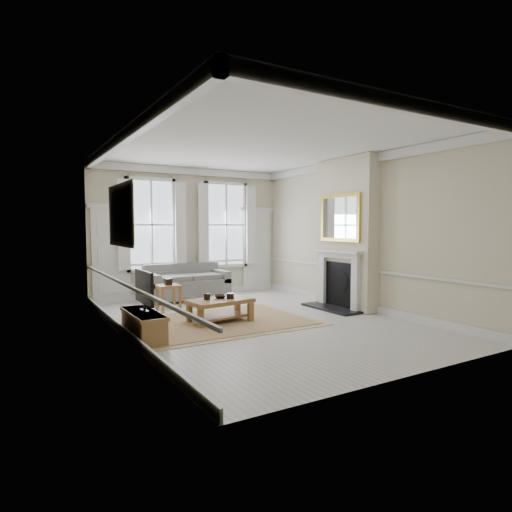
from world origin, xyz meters
TOP-DOWN VIEW (x-y plane):
  - floor at (0.00, 0.00)m, footprint 7.20×7.20m
  - ceiling at (0.00, 0.00)m, footprint 7.20×7.20m
  - back_wall at (0.00, 3.60)m, footprint 5.20×0.00m
  - left_wall at (-2.60, 0.00)m, footprint 0.00×7.20m
  - right_wall at (2.60, 0.00)m, footprint 0.00×7.20m
  - window_left at (-1.05, 3.55)m, footprint 1.26×0.20m
  - window_right at (1.05, 3.55)m, footprint 1.26×0.20m
  - door_left at (-2.05, 3.56)m, footprint 0.90×0.08m
  - door_right at (2.05, 3.56)m, footprint 0.90×0.08m
  - painting at (-2.56, 0.30)m, footprint 0.05×1.66m
  - chimney_breast at (2.43, 0.20)m, footprint 0.35×1.70m
  - hearth at (2.00, 0.20)m, footprint 0.55×1.50m
  - fireplace at (2.20, 0.20)m, footprint 0.21×1.45m
  - mirror at (2.21, 0.20)m, footprint 0.06×1.26m
  - sofa at (-0.31, 3.11)m, footprint 2.03×0.99m
  - side_table at (-1.20, 1.88)m, footprint 0.51×0.51m
  - rug at (-0.71, 0.30)m, footprint 3.50×2.60m
  - coffee_table at (-0.71, 0.30)m, footprint 1.29×0.85m
  - ceramic_pot_a at (-0.96, 0.35)m, footprint 0.12×0.12m
  - ceramic_pot_b at (-0.51, 0.25)m, footprint 0.15×0.15m
  - bowl at (-0.66, 0.40)m, footprint 0.32×0.32m
  - tv_stand at (-2.34, -0.19)m, footprint 0.41×1.29m
  - tv at (-2.32, -0.19)m, footprint 0.08×0.90m

SIDE VIEW (x-z plane):
  - floor at x=0.00m, z-range 0.00..0.00m
  - rug at x=-0.71m, z-range 0.00..0.02m
  - hearth at x=2.00m, z-range 0.00..0.05m
  - tv_stand at x=-2.34m, z-range 0.00..0.46m
  - sofa at x=-0.31m, z-range -0.08..0.82m
  - coffee_table at x=-0.71m, z-range 0.15..0.60m
  - side_table at x=-1.20m, z-range 0.18..0.76m
  - bowl at x=-0.66m, z-range 0.46..0.52m
  - ceramic_pot_b at x=-0.51m, z-range 0.46..0.56m
  - ceramic_pot_a at x=-0.96m, z-range 0.46..0.58m
  - fireplace at x=2.20m, z-range 0.07..1.40m
  - tv at x=-2.32m, z-range 0.52..1.20m
  - door_left at x=-2.05m, z-range 0.00..2.30m
  - door_right at x=2.05m, z-range 0.00..2.30m
  - back_wall at x=0.00m, z-range -0.90..4.30m
  - left_wall at x=-2.60m, z-range -1.90..5.30m
  - right_wall at x=2.60m, z-range -1.90..5.30m
  - chimney_breast at x=2.43m, z-range 0.01..3.39m
  - window_left at x=-1.05m, z-range 0.80..3.00m
  - window_right at x=1.05m, z-range 0.80..3.00m
  - painting at x=-2.56m, z-range 1.52..2.58m
  - mirror at x=2.21m, z-range 1.52..2.58m
  - ceiling at x=0.00m, z-range 3.40..3.40m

